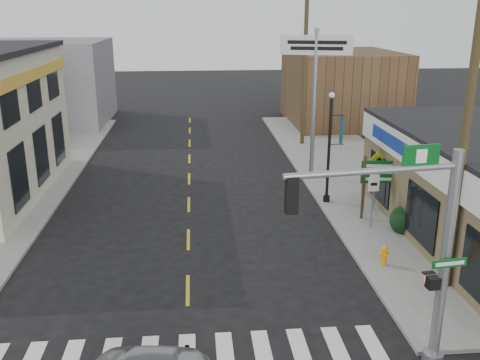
{
  "coord_description": "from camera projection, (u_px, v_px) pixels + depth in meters",
  "views": [
    {
      "loc": [
        0.35,
        -11.44,
        8.62
      ],
      "look_at": [
        1.94,
        6.76,
        2.8
      ],
      "focal_mm": 40.0,
      "sensor_mm": 36.0,
      "label": 1
    }
  ],
  "objects": [
    {
      "name": "fire_hydrant",
      "position": [
        384.0,
        254.0,
        18.56
      ],
      "size": [
        0.23,
        0.23,
        0.73
      ],
      "rotation": [
        0.0,
        0.0,
        0.22
      ],
      "color": "orange",
      "rests_on": "sidewalk_right"
    },
    {
      "name": "guide_sign",
      "position": [
        379.0,
        178.0,
        22.34
      ],
      "size": [
        1.57,
        0.13,
        2.75
      ],
      "rotation": [
        0.0,
        0.0,
        -0.12
      ],
      "color": "#44371F",
      "rests_on": "sidewalk_right"
    },
    {
      "name": "crosswalk",
      "position": [
        187.0,
        359.0,
        13.83
      ],
      "size": [
        11.0,
        2.2,
        0.01
      ],
      "primitive_type": "cube",
      "color": "silver",
      "rests_on": "ground"
    },
    {
      "name": "shrub_back",
      "position": [
        405.0,
        220.0,
        21.39
      ],
      "size": [
        1.22,
        1.22,
        0.92
      ],
      "primitive_type": "ellipsoid",
      "color": "black",
      "rests_on": "sidewalk_right"
    },
    {
      "name": "utility_pole_near",
      "position": [
        467.0,
        125.0,
        15.71
      ],
      "size": [
        1.79,
        0.27,
        10.29
      ],
      "rotation": [
        0.0,
        0.0,
        -0.11
      ],
      "color": "#4D3826",
      "rests_on": "sidewalk_right"
    },
    {
      "name": "bare_tree",
      "position": [
        454.0,
        158.0,
        18.73
      ],
      "size": [
        2.25,
        2.25,
        4.51
      ],
      "rotation": [
        0.0,
        0.0,
        -0.26
      ],
      "color": "black",
      "rests_on": "sidewalk_right"
    },
    {
      "name": "lamp_post",
      "position": [
        331.0,
        140.0,
        23.96
      ],
      "size": [
        0.66,
        0.52,
        5.07
      ],
      "rotation": [
        0.0,
        0.0,
        -0.08
      ],
      "color": "black",
      "rests_on": "sidewalk_right"
    },
    {
      "name": "traffic_signal_pole",
      "position": [
        420.0,
        239.0,
        12.43
      ],
      "size": [
        4.5,
        0.37,
        5.7
      ],
      "rotation": [
        0.0,
        0.0,
        0.13
      ],
      "color": "gray",
      "rests_on": "sidewalk_right"
    },
    {
      "name": "ped_crossing_sign",
      "position": [
        377.0,
        170.0,
        23.18
      ],
      "size": [
        1.06,
        0.07,
        2.72
      ],
      "rotation": [
        0.0,
        0.0,
        0.07
      ],
      "color": "gray",
      "rests_on": "sidewalk_right"
    },
    {
      "name": "bldg_distant_left",
      "position": [
        48.0,
        82.0,
        41.94
      ],
      "size": [
        9.0,
        10.0,
        6.4
      ],
      "primitive_type": "cube",
      "color": "slate",
      "rests_on": "ground"
    },
    {
      "name": "bldg_distant_right",
      "position": [
        341.0,
        88.0,
        42.07
      ],
      "size": [
        8.0,
        10.0,
        5.6
      ],
      "primitive_type": "cube",
      "color": "brown",
      "rests_on": "ground"
    },
    {
      "name": "sidewalk_right",
      "position": [
        371.0,
        191.0,
        26.52
      ],
      "size": [
        6.0,
        38.0,
        0.13
      ],
      "primitive_type": "cube",
      "color": "slate",
      "rests_on": "ground"
    },
    {
      "name": "utility_pole_far",
      "position": [
        305.0,
        63.0,
        34.1
      ],
      "size": [
        1.78,
        0.27,
        10.25
      ],
      "rotation": [
        0.0,
        0.0,
        -0.03
      ],
      "color": "#44251C",
      "rests_on": "sidewalk_right"
    },
    {
      "name": "dance_center_sign",
      "position": [
        315.0,
        69.0,
        26.85
      ],
      "size": [
        3.6,
        0.23,
        7.65
      ],
      "rotation": [
        0.0,
        0.0,
        -0.29
      ],
      "color": "gray",
      "rests_on": "sidewalk_right"
    },
    {
      "name": "shrub_front",
      "position": [
        462.0,
        256.0,
        18.14
      ],
      "size": [
        1.43,
        1.43,
        1.07
      ],
      "primitive_type": "ellipsoid",
      "color": "#1A391C",
      "rests_on": "sidewalk_right"
    },
    {
      "name": "center_line",
      "position": [
        188.0,
        239.0,
        21.04
      ],
      "size": [
        0.12,
        56.0,
        0.01
      ],
      "primitive_type": "cube",
      "color": "gold",
      "rests_on": "ground"
    }
  ]
}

